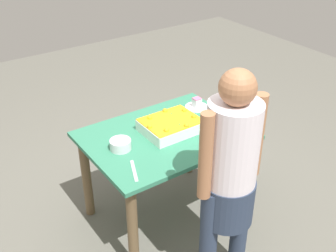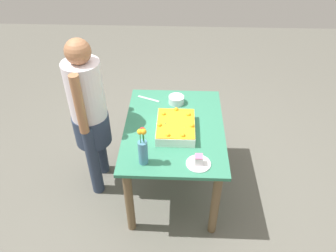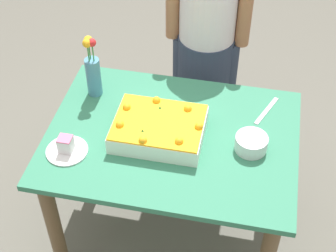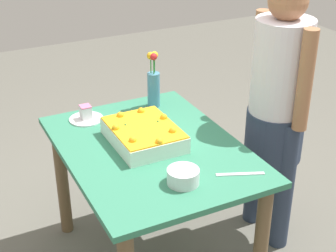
# 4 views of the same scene
# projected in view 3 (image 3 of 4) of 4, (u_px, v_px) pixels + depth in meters

# --- Properties ---
(ground_plane) EXTENTS (8.00, 8.00, 0.00)m
(ground_plane) POSITION_uv_depth(u_px,v_px,m) (171.00, 230.00, 2.83)
(ground_plane) COLOR #626056
(dining_table) EXTENTS (1.13, 0.84, 0.74)m
(dining_table) POSITION_uv_depth(u_px,v_px,m) (172.00, 156.00, 2.41)
(dining_table) COLOR #337C5D
(dining_table) RESTS_ON ground_plane
(sheet_cake) EXTENTS (0.40, 0.31, 0.11)m
(sheet_cake) POSITION_uv_depth(u_px,v_px,m) (159.00, 128.00, 2.28)
(sheet_cake) COLOR white
(sheet_cake) RESTS_ON dining_table
(serving_plate_with_slice) EXTENTS (0.18, 0.18, 0.08)m
(serving_plate_with_slice) POSITION_uv_depth(u_px,v_px,m) (66.00, 148.00, 2.23)
(serving_plate_with_slice) COLOR white
(serving_plate_with_slice) RESTS_ON dining_table
(cake_knife) EXTENTS (0.10, 0.21, 0.00)m
(cake_knife) POSITION_uv_depth(u_px,v_px,m) (267.00, 111.00, 2.43)
(cake_knife) COLOR silver
(cake_knife) RESTS_ON dining_table
(flower_vase) EXTENTS (0.07, 0.07, 0.32)m
(flower_vase) POSITION_uv_depth(u_px,v_px,m) (93.00, 71.00, 2.44)
(flower_vase) COLOR teal
(flower_vase) RESTS_ON dining_table
(fruit_bowl) EXTENTS (0.14, 0.14, 0.07)m
(fruit_bowl) POSITION_uv_depth(u_px,v_px,m) (251.00, 143.00, 2.23)
(fruit_bowl) COLOR silver
(fruit_bowl) RESTS_ON dining_table
(person_standing) EXTENTS (0.45, 0.31, 1.49)m
(person_standing) POSITION_uv_depth(u_px,v_px,m) (207.00, 28.00, 2.74)
(person_standing) COLOR #2A374D
(person_standing) RESTS_ON ground_plane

